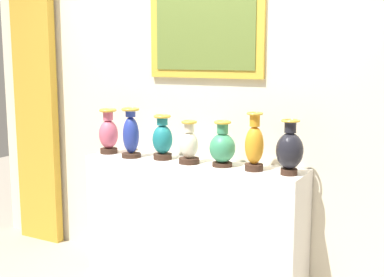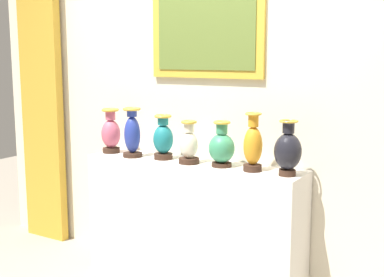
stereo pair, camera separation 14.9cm
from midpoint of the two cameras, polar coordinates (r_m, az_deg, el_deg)
display_shelf at (r=3.88m, az=-1.11°, el=-9.40°), size 1.70×0.39×0.93m
back_wall at (r=3.90m, az=0.72°, el=6.75°), size 4.33×0.14×3.05m
curtain_gold at (r=4.87m, az=-17.86°, el=3.60°), size 0.46×0.08×2.53m
vase_rose at (r=4.15m, az=-10.32°, el=0.57°), size 0.15×0.15×0.36m
vase_cobalt at (r=3.95m, az=-7.90°, el=0.44°), size 0.15×0.15×0.38m
vase_teal at (r=3.85m, az=-4.42°, el=-0.07°), size 0.15×0.15×0.34m
vase_ivory at (r=3.70m, az=-1.47°, el=-0.77°), size 0.15×0.15×0.31m
vase_jade at (r=3.60m, az=2.23°, el=-0.95°), size 0.18×0.18×0.33m
vase_amber at (r=3.48m, az=5.75°, el=-0.74°), size 0.13×0.13×0.40m
vase_onyx at (r=3.38m, az=9.60°, el=-1.27°), size 0.18×0.18×0.37m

